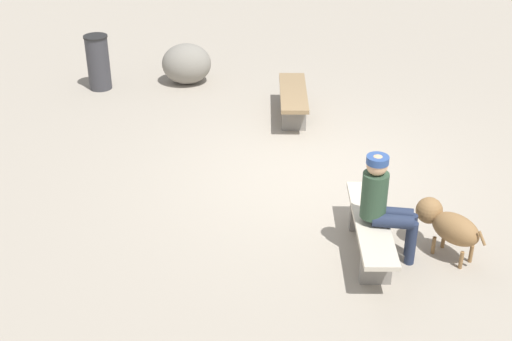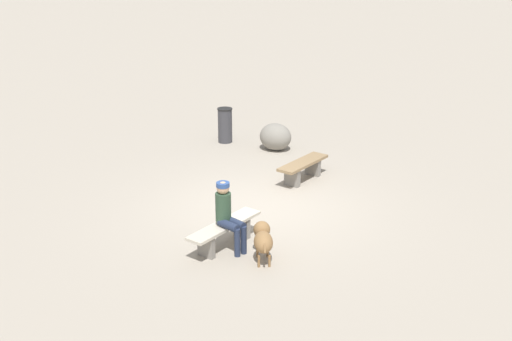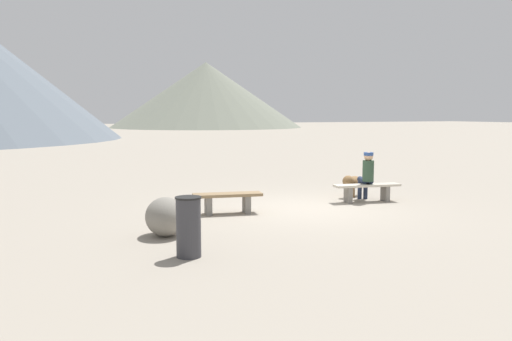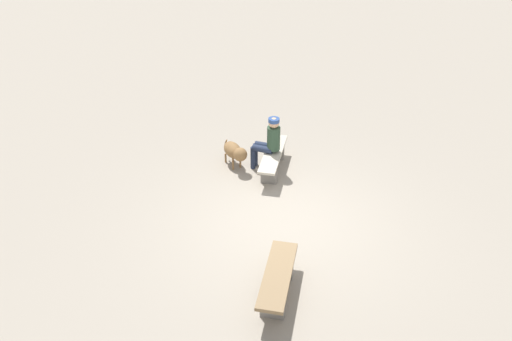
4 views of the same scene
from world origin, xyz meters
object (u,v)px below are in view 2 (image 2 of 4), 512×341
(bench_right, at_px, (224,230))
(seated_person, at_px, (227,212))
(trash_bin, at_px, (225,125))
(boulder, at_px, (275,137))
(dog, at_px, (263,238))
(bench_left, at_px, (303,167))

(bench_right, bearing_deg, seated_person, 70.77)
(trash_bin, distance_m, boulder, 1.52)
(bench_right, distance_m, trash_bin, 6.37)
(boulder, bearing_deg, trash_bin, -89.40)
(bench_right, distance_m, dog, 0.85)
(trash_bin, bearing_deg, bench_left, 60.28)
(bench_right, height_order, trash_bin, trash_bin)
(seated_person, bearing_deg, trash_bin, -131.74)
(bench_left, height_order, seated_person, seated_person)
(dog, distance_m, trash_bin, 6.92)
(bench_right, bearing_deg, trash_bin, -140.49)
(bench_left, height_order, dog, dog)
(bench_right, height_order, boulder, boulder)
(dog, height_order, trash_bin, trash_bin)
(bench_left, distance_m, dog, 4.01)
(bench_left, distance_m, trash_bin, 3.54)
(bench_right, bearing_deg, dog, 91.72)
(dog, bearing_deg, seated_person, 54.05)
(bench_left, relative_size, trash_bin, 1.67)
(seated_person, relative_size, trash_bin, 1.34)
(bench_right, distance_m, seated_person, 0.42)
(seated_person, relative_size, boulder, 1.47)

